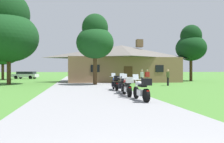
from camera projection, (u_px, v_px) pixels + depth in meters
ground_plane at (85, 86)px, 21.55m from camera, size 500.00×500.00×0.00m
asphalt_driveway at (86, 88)px, 19.58m from camera, size 6.40×80.00×0.06m
motorcycle_silver_nearest_to_camera at (142, 89)px, 10.82m from camera, size 0.66×2.08×1.30m
motorcycle_red_second_in_row at (127, 86)px, 12.88m from camera, size 0.66×2.08×1.30m
motorcycle_white_third_in_row at (123, 85)px, 14.66m from camera, size 0.89×2.08×1.30m
motorcycle_blue_farthest_in_row at (116, 83)px, 16.67m from camera, size 0.73×2.08×1.30m
stone_lodge at (121, 63)px, 31.32m from camera, size 15.70×8.38×6.09m
bystander_red_shirt_near_lodge at (147, 76)px, 24.34m from camera, size 0.55×0.22×1.69m
bystander_white_shirt_beside_signpost at (142, 76)px, 23.26m from camera, size 0.25×0.55×1.69m
bystander_olive_shirt_by_tree at (168, 77)px, 22.59m from camera, size 0.24×0.55×1.67m
tree_left_near at (9, 30)px, 24.66m from camera, size 6.56×6.56×10.41m
tree_left_far at (3, 43)px, 37.21m from camera, size 6.80×6.80×10.76m
tree_right_of_lodge at (191, 45)px, 33.40m from camera, size 4.58×4.58×8.56m
tree_by_lodge_front at (95, 39)px, 23.60m from camera, size 4.03×4.03×7.69m
parked_white_suv_far_left at (26, 75)px, 41.81m from camera, size 4.92×2.96×1.40m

